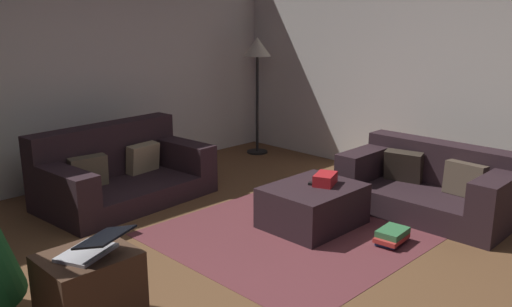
# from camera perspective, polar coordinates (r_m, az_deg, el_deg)

# --- Properties ---
(ground_plane) EXTENTS (6.40, 6.40, 0.00)m
(ground_plane) POSITION_cam_1_polar(r_m,az_deg,el_deg) (3.79, -0.32, -14.23)
(ground_plane) COLOR brown
(rear_partition) EXTENTS (6.40, 0.12, 2.60)m
(rear_partition) POSITION_cam_1_polar(r_m,az_deg,el_deg) (5.99, -22.23, 8.55)
(rear_partition) COLOR silver
(rear_partition) RESTS_ON ground_plane
(corner_partition) EXTENTS (0.12, 6.40, 2.60)m
(corner_partition) POSITION_cam_1_polar(r_m,az_deg,el_deg) (5.98, 21.82, 8.58)
(corner_partition) COLOR silver
(corner_partition) RESTS_ON ground_plane
(couch_left) EXTENTS (1.71, 1.06, 0.75)m
(couch_left) POSITION_cam_1_polar(r_m,az_deg,el_deg) (5.56, -14.44, -2.03)
(couch_left) COLOR #2D1E23
(couch_left) RESTS_ON ground_plane
(couch_right) EXTENTS (0.87, 1.55, 0.64)m
(couch_right) POSITION_cam_1_polar(r_m,az_deg,el_deg) (5.31, 18.25, -3.29)
(couch_right) COLOR #2D1E23
(couch_right) RESTS_ON ground_plane
(ottoman) EXTENTS (0.83, 0.66, 0.37)m
(ottoman) POSITION_cam_1_polar(r_m,az_deg,el_deg) (4.77, 6.11, -5.59)
(ottoman) COLOR #2D1E23
(ottoman) RESTS_ON ground_plane
(gift_box) EXTENTS (0.29, 0.24, 0.10)m
(gift_box) POSITION_cam_1_polar(r_m,az_deg,el_deg) (4.75, 7.43, -2.74)
(gift_box) COLOR red
(gift_box) RESTS_ON ottoman
(tv_remote) EXTENTS (0.11, 0.17, 0.02)m
(tv_remote) POSITION_cam_1_polar(r_m,az_deg,el_deg) (4.73, 6.61, -3.31)
(tv_remote) COLOR black
(tv_remote) RESTS_ON ottoman
(side_table) EXTENTS (0.52, 0.44, 0.50)m
(side_table) POSITION_cam_1_polar(r_m,az_deg,el_deg) (3.38, -17.36, -14.06)
(side_table) COLOR #4C3323
(side_table) RESTS_ON ground_plane
(laptop) EXTENTS (0.43, 0.45, 0.16)m
(laptop) POSITION_cam_1_polar(r_m,az_deg,el_deg) (3.21, -17.04, -9.54)
(laptop) COLOR silver
(laptop) RESTS_ON side_table
(book_stack) EXTENTS (0.32, 0.23, 0.12)m
(book_stack) POSITION_cam_1_polar(r_m,az_deg,el_deg) (4.56, 14.32, -8.58)
(book_stack) COLOR #2D5193
(book_stack) RESTS_ON ground_plane
(corner_lamp) EXTENTS (0.36, 0.36, 1.54)m
(corner_lamp) POSITION_cam_1_polar(r_m,az_deg,el_deg) (7.04, 0.14, 10.46)
(corner_lamp) COLOR black
(corner_lamp) RESTS_ON ground_plane
(area_rug) EXTENTS (2.60, 2.00, 0.01)m
(area_rug) POSITION_cam_1_polar(r_m,az_deg,el_deg) (4.84, 6.06, -7.60)
(area_rug) COLOR brown
(area_rug) RESTS_ON ground_plane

